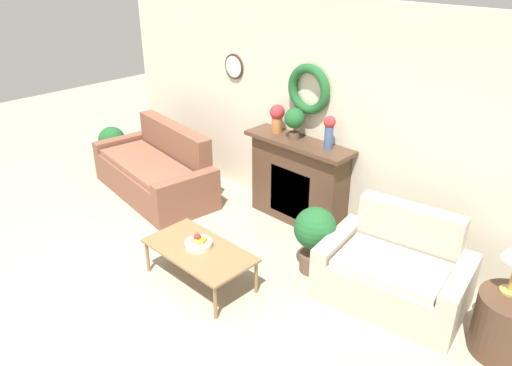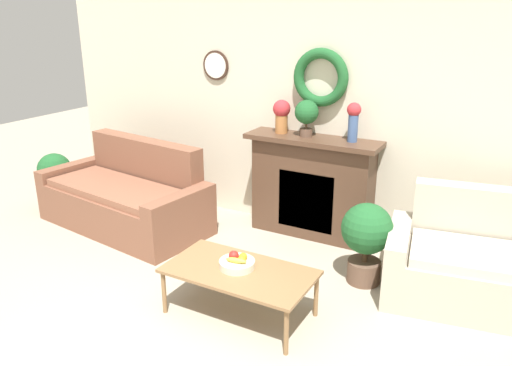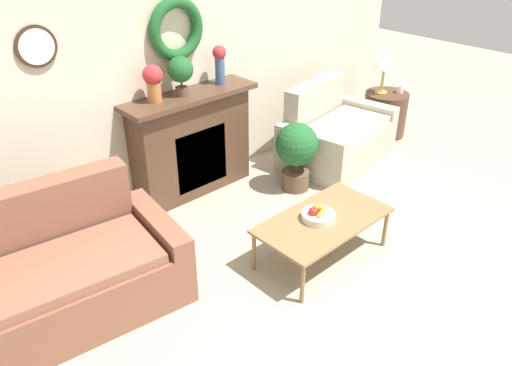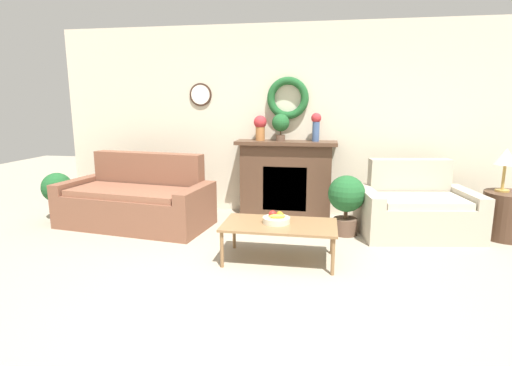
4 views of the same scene
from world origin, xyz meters
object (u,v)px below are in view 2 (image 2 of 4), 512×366
Objects in this scene: couch_left at (127,198)px; fruit_bowl at (237,263)px; fireplace at (312,187)px; vase_on_mantel_right at (353,119)px; coffee_table at (239,274)px; potted_plant_on_mantel at (307,114)px; potted_plant_floor_by_couch at (55,173)px; vase_on_mantel_left at (282,114)px; potted_plant_floor_by_loveseat at (366,236)px; loveseat_right at (471,265)px.

couch_left is 7.28× the size of fruit_bowl.
fireplace is 0.87m from vase_on_mantel_right.
fireplace is at bearing 93.60° from coffee_table.
potted_plant_on_mantel is 3.25m from potted_plant_floor_by_couch.
fruit_bowl is 1.87m from potted_plant_on_mantel.
couch_left is 1.77× the size of coffee_table.
potted_plant_floor_by_couch is (-3.23, 0.96, 0.05)m from coffee_table.
couch_left is (-1.91, -0.77, -0.23)m from fireplace.
fireplace reaches higher than couch_left.
vase_on_mantel_left is 0.78m from vase_on_mantel_right.
vase_on_mantel_right is at bearing -0.00° from vase_on_mantel_left.
fruit_bowl is 3.32m from potted_plant_floor_by_couch.
potted_plant_on_mantel is (-0.49, -0.02, 0.01)m from vase_on_mantel_right.
vase_on_mantel_left is 1.62m from potted_plant_floor_by_loveseat.
vase_on_mantel_left is at bearing 176.08° from potted_plant_on_mantel.
loveseat_right is 2.34m from vase_on_mantel_left.
couch_left is 2.22m from potted_plant_on_mantel.
fruit_bowl is at bearing -128.31° from potted_plant_floor_by_loveseat.
fireplace is 4.03× the size of vase_on_mantel_left.
loveseat_right reaches higher than fruit_bowl.
fruit_bowl is 0.43× the size of potted_plant_floor_by_couch.
fireplace reaches higher than coffee_table.
loveseat_right is 5.26× the size of fruit_bowl.
loveseat_right is 4.25× the size of vase_on_mantel_left.
potted_plant_on_mantel reaches higher than vase_on_mantel_left.
potted_plant_floor_by_loveseat is at bearing -37.48° from potted_plant_on_mantel.
fireplace is at bearing 13.06° from potted_plant_floor_by_couch.
vase_on_mantel_left is at bearing 34.17° from couch_left.
fireplace is at bearing 153.01° from loveseat_right.
coffee_table is at bearing -86.40° from fireplace.
vase_on_mantel_left is 0.29m from potted_plant_on_mantel.
vase_on_mantel_right is (-1.27, 0.54, 1.01)m from loveseat_right.
potted_plant_on_mantel is (-0.15, 1.64, 0.89)m from fruit_bowl.
potted_plant_floor_by_loveseat is at bearing 0.27° from potted_plant_floor_by_couch.
fireplace is 3.76× the size of potted_plant_on_mantel.
fireplace is 1.09m from potted_plant_floor_by_loveseat.
fireplace is at bearing 29.38° from couch_left.
fireplace is 3.64× the size of vase_on_mantel_right.
fireplace is at bearing -0.84° from vase_on_mantel_left.
potted_plant_floor_by_couch is at bearing -168.32° from vase_on_mantel_right.
fireplace is at bearing 139.28° from potted_plant_floor_by_loveseat.
couch_left is 1.38× the size of loveseat_right.
potted_plant_floor_by_couch is (-3.12, -0.72, -0.13)m from fireplace.
vase_on_mantel_right reaches higher than coffee_table.
coffee_table is 1.94m from potted_plant_on_mantel.
vase_on_mantel_right is at bearing 79.92° from coffee_table.
fruit_bowl reaches higher than coffee_table.
potted_plant_floor_by_couch reaches higher than coffee_table.
vase_on_mantel_right is at bearing 25.95° from couch_left.
potted_plant_on_mantel is at bearing 142.52° from potted_plant_floor_by_loveseat.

